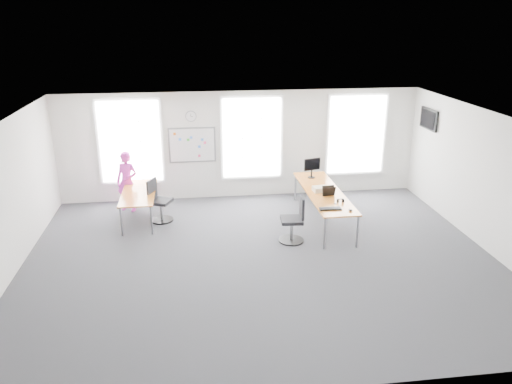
{
  "coord_description": "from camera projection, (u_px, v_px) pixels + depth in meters",
  "views": [
    {
      "loc": [
        -1.36,
        -9.45,
        4.95
      ],
      "look_at": [
        0.05,
        1.2,
        1.1
      ],
      "focal_mm": 35.0,
      "sensor_mm": 36.0,
      "label": 1
    }
  ],
  "objects": [
    {
      "name": "mouse",
      "position": [
        350.0,
        210.0,
        11.12
      ],
      "size": [
        0.09,
        0.13,
        0.05
      ],
      "primitive_type": "ellipsoid",
      "rotation": [
        0.0,
        0.0,
        -0.09
      ],
      "color": "black",
      "rests_on": "desk_right"
    },
    {
      "name": "whiteboard",
      "position": [
        192.0,
        145.0,
        13.67
      ],
      "size": [
        1.2,
        0.03,
        0.9
      ],
      "primitive_type": "cube",
      "color": "white",
      "rests_on": "wall_back"
    },
    {
      "name": "ceiling",
      "position": [
        262.0,
        121.0,
        9.65
      ],
      "size": [
        10.0,
        10.0,
        0.0
      ],
      "primitive_type": "plane",
      "rotation": [
        3.14,
        0.0,
        0.0
      ],
      "color": "white",
      "rests_on": "ground"
    },
    {
      "name": "wall_clock",
      "position": [
        191.0,
        116.0,
        13.4
      ],
      "size": [
        0.3,
        0.04,
        0.3
      ],
      "primitive_type": "cylinder",
      "rotation": [
        1.57,
        0.0,
        0.0
      ],
      "color": "gray",
      "rests_on": "wall_back"
    },
    {
      "name": "chair_left",
      "position": [
        159.0,
        203.0,
        12.52
      ],
      "size": [
        0.64,
        0.64,
        1.08
      ],
      "rotation": [
        0.0,
        0.0,
        1.17
      ],
      "color": "black",
      "rests_on": "ground"
    },
    {
      "name": "tv",
      "position": [
        429.0,
        119.0,
        13.3
      ],
      "size": [
        0.06,
        0.9,
        0.55
      ],
      "primitive_type": "cube",
      "color": "black",
      "rests_on": "wall_right"
    },
    {
      "name": "monitor",
      "position": [
        312.0,
        166.0,
        13.28
      ],
      "size": [
        0.47,
        0.2,
        0.54
      ],
      "rotation": [
        0.0,
        0.0,
        0.28
      ],
      "color": "black",
      "rests_on": "desk_right"
    },
    {
      "name": "desk_left",
      "position": [
        139.0,
        194.0,
        12.5
      ],
      "size": [
        0.82,
        2.04,
        0.75
      ],
      "color": "orange",
      "rests_on": "ground"
    },
    {
      "name": "chair_right",
      "position": [
        294.0,
        222.0,
        11.36
      ],
      "size": [
        0.58,
        0.58,
        1.09
      ],
      "rotation": [
        0.0,
        0.0,
        -1.66
      ],
      "color": "black",
      "rests_on": "ground"
    },
    {
      "name": "laptop_sleeve",
      "position": [
        329.0,
        191.0,
        12.02
      ],
      "size": [
        0.31,
        0.19,
        0.25
      ],
      "rotation": [
        0.0,
        0.0,
        0.1
      ],
      "color": "black",
      "rests_on": "desk_right"
    },
    {
      "name": "headphones",
      "position": [
        340.0,
        201.0,
        11.63
      ],
      "size": [
        0.16,
        0.09,
        0.1
      ],
      "rotation": [
        0.0,
        0.0,
        -0.15
      ],
      "color": "black",
      "rests_on": "desk_right"
    },
    {
      "name": "person",
      "position": [
        127.0,
        182.0,
        13.07
      ],
      "size": [
        0.68,
        0.57,
        1.6
      ],
      "primitive_type": "imported",
      "rotation": [
        0.0,
        0.0,
        -0.38
      ],
      "color": "#DE36BE",
      "rests_on": "ground"
    },
    {
      "name": "window_right",
      "position": [
        356.0,
        135.0,
        14.2
      ],
      "size": [
        1.6,
        0.06,
        2.2
      ],
      "primitive_type": "cube",
      "color": "silver",
      "rests_on": "wall_back"
    },
    {
      "name": "wall_back",
      "position": [
        241.0,
        145.0,
        13.89
      ],
      "size": [
        10.0,
        0.0,
        10.0
      ],
      "primitive_type": "plane",
      "rotation": [
        1.57,
        0.0,
        0.0
      ],
      "color": "white",
      "rests_on": "ground"
    },
    {
      "name": "paper_stack",
      "position": [
        320.0,
        189.0,
        12.35
      ],
      "size": [
        0.38,
        0.3,
        0.12
      ],
      "primitive_type": "cube",
      "rotation": [
        0.0,
        0.0,
        0.12
      ],
      "color": "beige",
      "rests_on": "desk_right"
    },
    {
      "name": "window_left",
      "position": [
        130.0,
        142.0,
        13.42
      ],
      "size": [
        1.6,
        0.06,
        2.2
      ],
      "primitive_type": "cube",
      "color": "silver",
      "rests_on": "wall_back"
    },
    {
      "name": "wall_right",
      "position": [
        490.0,
        183.0,
        10.77
      ],
      "size": [
        0.0,
        10.0,
        10.0
      ],
      "primitive_type": "plane",
      "rotation": [
        1.57,
        0.0,
        -1.57
      ],
      "color": "white",
      "rests_on": "ground"
    },
    {
      "name": "lens_cap",
      "position": [
        335.0,
        204.0,
        11.55
      ],
      "size": [
        0.08,
        0.08,
        0.01
      ],
      "primitive_type": "cylinder",
      "rotation": [
        0.0,
        0.0,
        -0.21
      ],
      "color": "black",
      "rests_on": "desk_right"
    },
    {
      "name": "wall_front",
      "position": [
        305.0,
        298.0,
        6.42
      ],
      "size": [
        10.0,
        0.0,
        10.0
      ],
      "primitive_type": "plane",
      "rotation": [
        -1.57,
        0.0,
        0.0
      ],
      "color": "white",
      "rests_on": "ground"
    },
    {
      "name": "wall_left",
      "position": [
        3.0,
        205.0,
        9.53
      ],
      "size": [
        0.0,
        10.0,
        10.0
      ],
      "primitive_type": "plane",
      "rotation": [
        1.57,
        0.0,
        1.57
      ],
      "color": "white",
      "rests_on": "ground"
    },
    {
      "name": "keyboard",
      "position": [
        330.0,
        209.0,
        11.22
      ],
      "size": [
        0.51,
        0.2,
        0.02
      ],
      "primitive_type": "cube",
      "rotation": [
        0.0,
        0.0,
        -0.06
      ],
      "color": "black",
      "rests_on": "desk_right"
    },
    {
      "name": "window_mid",
      "position": [
        252.0,
        138.0,
        13.83
      ],
      "size": [
        1.6,
        0.06,
        2.2
      ],
      "primitive_type": "cube",
      "color": "silver",
      "rests_on": "wall_back"
    },
    {
      "name": "desk_right",
      "position": [
        324.0,
        193.0,
        12.38
      ],
      "size": [
        0.87,
        3.26,
        0.79
      ],
      "color": "orange",
      "rests_on": "ground"
    },
    {
      "name": "floor",
      "position": [
        261.0,
        259.0,
        10.66
      ],
      "size": [
        10.0,
        10.0,
        0.0
      ],
      "primitive_type": "plane",
      "color": "#2C2C31",
      "rests_on": "ground"
    }
  ]
}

